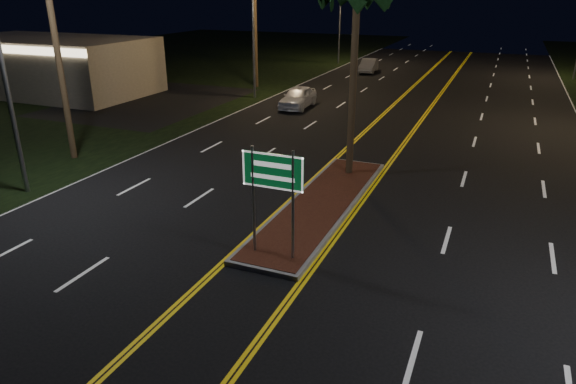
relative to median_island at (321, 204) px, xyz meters
The scene contains 10 objects.
ground 7.00m from the median_island, 90.00° to the right, with size 120.00×120.00×0.00m, color black.
grass_left 34.99m from the median_island, 149.04° to the left, with size 40.00×110.00×0.01m, color black.
median_island is the anchor object (origin of this frame).
highway_sign 4.80m from the median_island, 90.00° to the right, with size 1.80×0.08×3.20m.
commercial_building 29.13m from the median_island, 153.45° to the left, with size 15.00×8.12×4.00m.
streetlight_left_near 12.36m from the median_island, 164.22° to the right, with size 1.91×0.44×9.00m.
streetlight_left_mid 20.80m from the median_island, 121.98° to the left, with size 1.91×0.44×9.00m.
streetlight_left_far 38.89m from the median_island, 106.00° to the left, with size 1.91×0.44×9.00m.
car_near 16.60m from the median_island, 114.57° to the left, with size 2.07×4.83×1.61m, color white.
car_far 32.64m from the median_island, 101.41° to the left, with size 1.87×4.35×1.45m, color #A9ABB3.
Camera 1 is at (5.45, -9.17, 7.30)m, focal length 32.00 mm.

